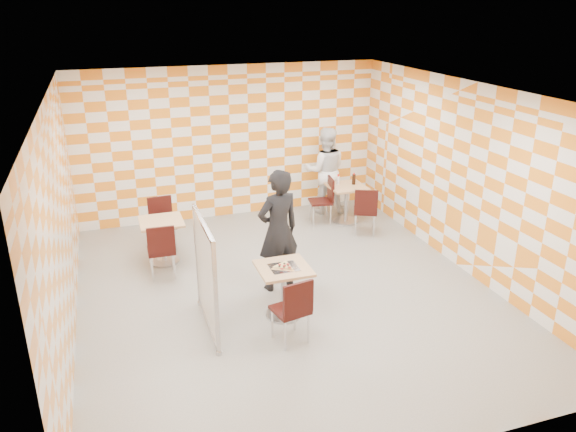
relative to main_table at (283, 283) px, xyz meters
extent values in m
plane|color=gray|center=(0.24, 0.62, -0.51)|extent=(7.00, 7.00, 0.00)
plane|color=white|center=(0.24, 0.62, 2.49)|extent=(7.00, 7.00, 0.00)
plane|color=white|center=(0.24, 4.12, 0.99)|extent=(6.00, 0.00, 6.00)
plane|color=white|center=(-2.76, 0.62, 0.99)|extent=(0.00, 7.00, 7.00)
plane|color=white|center=(3.24, 0.62, 0.99)|extent=(0.00, 7.00, 7.00)
cube|color=tan|center=(0.00, 0.00, 0.22)|extent=(0.70, 0.70, 0.04)
cylinder|color=#A5A5AA|center=(0.00, 0.00, -0.14)|extent=(0.08, 0.08, 0.70)
cylinder|color=#A5A5AA|center=(0.00, 0.00, -0.49)|extent=(0.50, 0.50, 0.03)
cube|color=tan|center=(2.27, 3.00, 0.22)|extent=(0.70, 0.70, 0.04)
cylinder|color=#A5A5AA|center=(2.27, 3.00, -0.14)|extent=(0.08, 0.08, 0.70)
cylinder|color=#A5A5AA|center=(2.27, 3.00, -0.49)|extent=(0.50, 0.50, 0.03)
cube|color=tan|center=(-1.38, 2.27, 0.22)|extent=(0.70, 0.70, 0.04)
cylinder|color=#A5A5AA|center=(-1.38, 2.27, -0.14)|extent=(0.08, 0.08, 0.70)
cylinder|color=#A5A5AA|center=(-1.38, 2.27, -0.49)|extent=(0.50, 0.50, 0.03)
cube|color=black|center=(-0.11, -0.62, -0.06)|extent=(0.50, 0.50, 0.04)
cube|color=black|center=(-0.07, -0.81, 0.19)|extent=(0.42, 0.12, 0.45)
cylinder|color=silver|center=(0.02, -0.42, -0.29)|extent=(0.03, 0.03, 0.43)
cylinder|color=silver|center=(-0.31, -0.48, -0.29)|extent=(0.03, 0.03, 0.43)
cylinder|color=silver|center=(0.09, -0.75, -0.29)|extent=(0.03, 0.03, 0.43)
cylinder|color=silver|center=(-0.24, -0.82, -0.29)|extent=(0.03, 0.03, 0.43)
cube|color=black|center=(2.36, 2.33, -0.06)|extent=(0.56, 0.56, 0.04)
cube|color=black|center=(2.28, 2.15, 0.19)|extent=(0.40, 0.21, 0.45)
cylinder|color=silver|center=(2.59, 2.41, -0.29)|extent=(0.03, 0.03, 0.43)
cylinder|color=silver|center=(2.28, 2.56, -0.29)|extent=(0.03, 0.03, 0.43)
cylinder|color=silver|center=(2.45, 2.10, -0.29)|extent=(0.03, 0.03, 0.43)
cylinder|color=silver|center=(2.14, 2.25, -0.29)|extent=(0.03, 0.03, 0.43)
cube|color=black|center=(1.76, 3.08, -0.06)|extent=(0.48, 0.48, 0.04)
cube|color=black|center=(1.96, 3.05, 0.19)|extent=(0.10, 0.42, 0.45)
cylinder|color=silver|center=(1.62, 3.27, -0.29)|extent=(0.03, 0.03, 0.43)
cylinder|color=silver|center=(1.57, 2.94, -0.29)|extent=(0.03, 0.03, 0.43)
cylinder|color=silver|center=(1.95, 3.22, -0.29)|extent=(0.03, 0.03, 0.43)
cylinder|color=silver|center=(1.90, 2.88, -0.29)|extent=(0.03, 0.03, 0.43)
cube|color=black|center=(-1.46, 1.74, -0.06)|extent=(0.43, 0.43, 0.04)
cube|color=black|center=(-1.46, 1.54, 0.19)|extent=(0.42, 0.05, 0.45)
cylinder|color=silver|center=(-1.28, 1.91, -0.29)|extent=(0.03, 0.03, 0.43)
cylinder|color=silver|center=(-1.62, 1.92, -0.29)|extent=(0.03, 0.03, 0.43)
cylinder|color=silver|center=(-1.29, 1.57, -0.29)|extent=(0.03, 0.03, 0.43)
cylinder|color=silver|center=(-1.63, 1.58, -0.29)|extent=(0.03, 0.03, 0.43)
cube|color=black|center=(-1.31, 2.78, -0.06)|extent=(0.44, 0.44, 0.04)
cube|color=black|center=(-1.32, 2.98, 0.19)|extent=(0.42, 0.07, 0.45)
cylinder|color=silver|center=(-1.47, 2.60, -0.29)|extent=(0.03, 0.03, 0.43)
cylinder|color=silver|center=(-1.13, 2.63, -0.29)|extent=(0.03, 0.03, 0.43)
cylinder|color=silver|center=(-1.49, 2.94, -0.29)|extent=(0.03, 0.03, 0.43)
cylinder|color=silver|center=(-1.15, 2.96, -0.29)|extent=(0.03, 0.03, 0.43)
cube|color=white|center=(-1.06, 0.01, 0.29)|extent=(0.02, 1.30, 1.40)
cube|color=#B2B2B7|center=(-1.06, 0.01, 1.01)|extent=(0.05, 1.30, 0.05)
cube|color=#B2B2B7|center=(-1.06, 0.01, -0.43)|extent=(0.05, 1.30, 0.05)
cube|color=#B2B2B7|center=(-1.06, -0.64, 0.29)|extent=(0.05, 0.05, 1.50)
cylinder|color=#B2B2B7|center=(-1.06, -0.64, -0.48)|extent=(0.08, 0.08, 0.05)
cube|color=#B2B2B7|center=(-1.06, 0.66, 0.29)|extent=(0.05, 0.05, 1.50)
cylinder|color=#B2B2B7|center=(-1.06, 0.66, -0.48)|extent=(0.08, 0.08, 0.05)
imported|color=black|center=(0.18, 0.81, 0.43)|extent=(0.77, 0.60, 1.88)
imported|color=white|center=(2.09, 3.67, 0.38)|extent=(1.01, 0.87, 1.77)
cube|color=silver|center=(0.00, -0.02, 0.24)|extent=(0.38, 0.34, 0.01)
cone|color=tan|center=(0.00, -0.02, 0.26)|extent=(0.40, 0.40, 0.02)
cone|color=#F2D88C|center=(0.00, 0.00, 0.27)|extent=(0.33, 0.33, 0.01)
cylinder|color=maroon|center=(-0.06, -0.12, 0.28)|extent=(0.04, 0.04, 0.01)
cylinder|color=maroon|center=(0.05, -0.11, 0.28)|extent=(0.04, 0.04, 0.01)
cylinder|color=maroon|center=(0.00, -0.04, 0.28)|extent=(0.04, 0.04, 0.01)
cylinder|color=maroon|center=(-0.05, 0.01, 0.28)|extent=(0.04, 0.04, 0.01)
cylinder|color=maroon|center=(0.06, -0.01, 0.28)|extent=(0.04, 0.04, 0.01)
torus|color=black|center=(0.05, -0.05, 0.28)|extent=(0.03, 0.03, 0.01)
torus|color=black|center=(-0.02, -0.08, 0.28)|extent=(0.03, 0.03, 0.01)
torus|color=black|center=(0.02, 0.02, 0.28)|extent=(0.03, 0.03, 0.01)
torus|color=black|center=(-0.07, -0.04, 0.28)|extent=(0.03, 0.03, 0.01)
cylinder|color=white|center=(2.15, 3.14, 0.32)|extent=(0.06, 0.06, 0.16)
cylinder|color=red|center=(2.15, 3.14, 0.42)|extent=(0.04, 0.04, 0.04)
cylinder|color=black|center=(2.44, 3.04, 0.34)|extent=(0.07, 0.07, 0.20)
cylinder|color=red|center=(2.44, 3.04, 0.46)|extent=(0.03, 0.03, 0.03)
camera|label=1|loc=(-2.10, -6.51, 3.63)|focal=35.00mm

